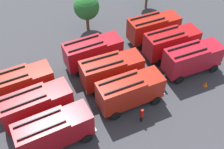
% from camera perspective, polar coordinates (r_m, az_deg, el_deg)
% --- Properties ---
extents(ground_plane, '(55.38, 55.38, 0.00)m').
position_cam_1_polar(ground_plane, '(32.30, -0.00, -1.76)').
color(ground_plane, '#38383D').
extents(fire_truck_0, '(7.43, 3.42, 3.88)m').
position_cam_1_polar(fire_truck_0, '(26.14, -11.99, -11.29)').
color(fire_truck_0, maroon).
rests_on(fire_truck_0, ground).
extents(fire_truck_1, '(7.50, 3.70, 3.88)m').
position_cam_1_polar(fire_truck_1, '(28.64, 3.76, -3.38)').
color(fire_truck_1, '#A61E11').
rests_on(fire_truck_1, ground).
extents(fire_truck_2, '(7.54, 3.88, 3.88)m').
position_cam_1_polar(fire_truck_2, '(33.60, 16.40, 3.30)').
color(fire_truck_2, '#A81423').
rests_on(fire_truck_2, ground).
extents(fire_truck_3, '(7.41, 3.34, 3.88)m').
position_cam_1_polar(fire_truck_3, '(28.37, -15.51, -6.14)').
color(fire_truck_3, maroon).
rests_on(fire_truck_3, ground).
extents(fire_truck_4, '(7.53, 3.85, 3.88)m').
position_cam_1_polar(fire_truck_4, '(30.74, -0.10, 0.93)').
color(fire_truck_4, '#9C1C11').
rests_on(fire_truck_4, ground).
extents(fire_truck_5, '(7.53, 3.81, 3.88)m').
position_cam_1_polar(fire_truck_5, '(35.35, 12.28, 6.59)').
color(fire_truck_5, '#A31114').
rests_on(fire_truck_5, ground).
extents(fire_truck_6, '(7.45, 3.48, 3.88)m').
position_cam_1_polar(fire_truck_6, '(30.83, -18.71, -1.94)').
color(fire_truck_6, '#A11F12').
rests_on(fire_truck_6, ground).
extents(fire_truck_7, '(7.47, 3.57, 3.88)m').
position_cam_1_polar(fire_truck_7, '(33.22, -4.01, 4.78)').
color(fire_truck_7, maroon).
rests_on(fire_truck_7, ground).
extents(fire_truck_8, '(7.52, 3.77, 3.88)m').
position_cam_1_polar(fire_truck_8, '(37.54, 8.64, 9.67)').
color(fire_truck_8, '#A01C11').
rests_on(fire_truck_8, ground).
extents(firefighter_0, '(0.36, 0.47, 1.82)m').
position_cam_1_polar(firefighter_0, '(28.17, 6.21, -8.34)').
color(firefighter_0, black).
rests_on(firefighter_0, ground).
extents(firefighter_1, '(0.44, 0.29, 1.75)m').
position_cam_1_polar(firefighter_1, '(33.95, -18.28, 0.58)').
color(firefighter_1, black).
rests_on(firefighter_1, ground).
extents(firefighter_2, '(0.36, 0.47, 1.83)m').
position_cam_1_polar(firefighter_2, '(31.68, 10.58, -1.22)').
color(firefighter_2, black).
rests_on(firefighter_2, ground).
extents(tree_0, '(3.54, 3.54, 5.49)m').
position_cam_1_polar(tree_0, '(38.62, -5.34, 13.82)').
color(tree_0, brown).
rests_on(tree_0, ground).
extents(traffic_cone_0, '(0.47, 0.47, 0.68)m').
position_cam_1_polar(traffic_cone_0, '(33.56, 18.95, -1.83)').
color(traffic_cone_0, '#F2600C').
rests_on(traffic_cone_0, ground).
extents(traffic_cone_1, '(0.43, 0.43, 0.61)m').
position_cam_1_polar(traffic_cone_1, '(36.68, -3.83, 5.55)').
color(traffic_cone_1, '#F2600C').
rests_on(traffic_cone_1, ground).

